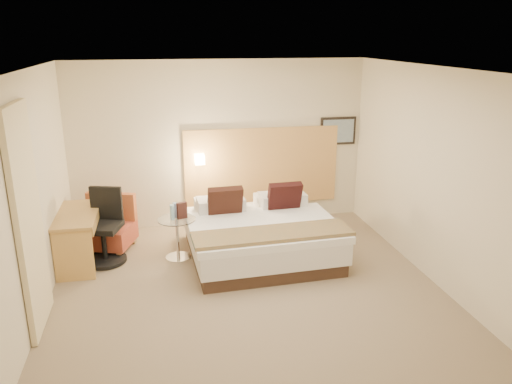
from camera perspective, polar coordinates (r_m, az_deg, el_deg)
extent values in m
cube|color=#837058|center=(6.34, -0.87, -11.42)|extent=(4.80, 5.00, 0.02)
cube|color=white|center=(5.56, -1.00, 13.93)|extent=(4.80, 5.00, 0.02)
cube|color=beige|center=(8.21, -4.16, 5.48)|extent=(4.80, 0.02, 2.70)
cube|color=beige|center=(3.55, 6.68, -11.39)|extent=(4.80, 0.02, 2.70)
cube|color=beige|center=(5.88, -24.68, -1.01)|extent=(0.02, 5.00, 2.70)
cube|color=beige|center=(6.66, 19.92, 1.60)|extent=(0.02, 5.00, 2.70)
cube|color=tan|center=(8.37, 0.69, 2.96)|extent=(2.60, 0.04, 1.30)
cube|color=black|center=(8.63, 9.35, 6.91)|extent=(0.62, 0.03, 0.47)
cube|color=gray|center=(8.61, 9.40, 6.89)|extent=(0.54, 0.01, 0.39)
cylinder|color=silver|center=(8.13, -6.50, 3.85)|extent=(0.02, 0.12, 0.02)
cube|color=#F3E2BD|center=(8.07, -6.46, 3.75)|extent=(0.15, 0.15, 0.15)
cube|color=beige|center=(5.68, -24.55, -3.01)|extent=(0.06, 0.90, 2.42)
cylinder|color=#9AD0EF|center=(7.03, -9.55, -2.30)|extent=(0.08, 0.08, 0.21)
cylinder|color=#9BBAF0|center=(7.11, -9.24, -2.04)|extent=(0.08, 0.08, 0.21)
cube|color=#391B17|center=(7.05, -8.46, -2.10)|extent=(0.15, 0.10, 0.24)
cube|color=#38261C|center=(7.27, 0.43, -6.55)|extent=(2.01, 2.01, 0.18)
cube|color=silver|center=(7.18, 0.43, -4.82)|extent=(2.07, 2.07, 0.30)
cube|color=white|center=(6.86, 1.02, -4.14)|extent=(2.10, 1.52, 0.10)
cube|color=silver|center=(7.68, -4.38, -1.46)|extent=(0.71, 0.41, 0.18)
cube|color=white|center=(7.88, 2.46, -0.92)|extent=(0.71, 0.41, 0.18)
cube|color=silver|center=(7.40, -4.05, -1.37)|extent=(0.71, 0.41, 0.18)
cube|color=silver|center=(7.61, 3.02, -0.81)|extent=(0.71, 0.41, 0.18)
cube|color=black|center=(7.20, -3.56, -1.25)|extent=(0.51, 0.29, 0.51)
cube|color=black|center=(7.40, 3.25, -0.71)|extent=(0.51, 0.29, 0.51)
cube|color=orange|center=(6.47, 1.93, -4.79)|extent=(2.11, 0.64, 0.05)
cube|color=#A7904E|center=(7.71, -19.46, -6.53)|extent=(0.10, 0.10, 0.09)
cube|color=#BA7A57|center=(7.47, -15.30, -6.92)|extent=(0.10, 0.10, 0.09)
cube|color=tan|center=(8.14, -17.85, -5.07)|extent=(0.10, 0.10, 0.09)
cube|color=tan|center=(7.91, -13.88, -5.38)|extent=(0.10, 0.10, 0.09)
cube|color=#A9422D|center=(7.73, -16.75, -4.68)|extent=(0.92, 0.86, 0.28)
cube|color=#AE562E|center=(7.84, -16.19, -1.59)|extent=(0.75, 0.35, 0.42)
cube|color=black|center=(7.78, -16.44, -2.29)|extent=(0.40, 0.28, 0.37)
cylinder|color=white|center=(7.30, -8.86, -7.36)|extent=(0.47, 0.47, 0.02)
cylinder|color=white|center=(7.19, -8.96, -5.27)|extent=(0.06, 0.06, 0.56)
cylinder|color=white|center=(7.08, -9.07, -3.11)|extent=(0.69, 0.69, 0.01)
cube|color=#A27B3F|center=(7.23, -19.80, -2.43)|extent=(0.55, 1.19, 0.04)
cube|color=tan|center=(6.85, -20.12, -6.89)|extent=(0.49, 0.04, 0.70)
cube|color=#AA6442|center=(7.86, -18.96, -3.61)|extent=(0.49, 0.04, 0.70)
cube|color=#B68B47|center=(7.25, -19.35, -2.99)|extent=(0.45, 1.11, 0.10)
cylinder|color=black|center=(7.39, -16.81, -7.43)|extent=(0.73, 0.73, 0.04)
cylinder|color=black|center=(7.29, -16.98, -5.66)|extent=(0.08, 0.08, 0.45)
cube|color=black|center=(7.20, -17.15, -3.85)|extent=(0.59, 0.59, 0.08)
cube|color=black|center=(7.30, -16.74, -1.19)|extent=(0.45, 0.18, 0.47)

